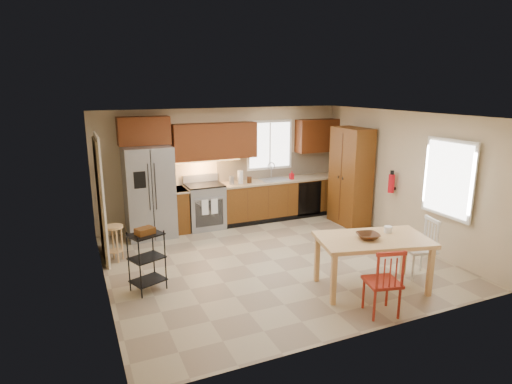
{
  "coord_description": "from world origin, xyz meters",
  "views": [
    {
      "loc": [
        -3.06,
        -6.23,
        2.95
      ],
      "look_at": [
        -0.15,
        0.4,
        1.15
      ],
      "focal_mm": 30.0,
      "sensor_mm": 36.0,
      "label": 1
    }
  ],
  "objects": [
    {
      "name": "window_back",
      "position": [
        1.1,
        2.48,
        1.65
      ],
      "size": [
        1.12,
        0.04,
        1.12
      ],
      "primitive_type": "cube",
      "color": "white",
      "rests_on": "wall_back"
    },
    {
      "name": "bar_stool",
      "position": [
        -2.5,
        1.09,
        0.32
      ],
      "size": [
        0.37,
        0.37,
        0.64
      ],
      "primitive_type": null,
      "rotation": [
        0.0,
        0.0,
        0.23
      ],
      "color": "tan",
      "rests_on": "floor"
    },
    {
      "name": "backsplash",
      "position": [
        1.29,
        2.48,
        1.18
      ],
      "size": [
        2.92,
        0.03,
        0.55
      ],
      "primitive_type": "cube",
      "color": "beige",
      "rests_on": "wall_back"
    },
    {
      "name": "dining_table",
      "position": [
        0.88,
        -1.53,
        0.39
      ],
      "size": [
        1.78,
        1.26,
        0.78
      ],
      "primitive_type": null,
      "rotation": [
        0.0,
        0.0,
        -0.24
      ],
      "color": "tan",
      "rests_on": "floor"
    },
    {
      "name": "dishwasher",
      "position": [
        1.85,
        1.91,
        0.45
      ],
      "size": [
        0.6,
        0.02,
        0.78
      ],
      "primitive_type": "cube",
      "color": "black",
      "rests_on": "floor"
    },
    {
      "name": "wall_back",
      "position": [
        0.0,
        2.5,
        1.25
      ],
      "size": [
        5.5,
        0.02,
        2.5
      ],
      "primitive_type": "cube",
      "color": "#CCB793",
      "rests_on": "ground"
    },
    {
      "name": "paper_towel",
      "position": [
        0.25,
        2.15,
        1.04
      ],
      "size": [
        0.12,
        0.12,
        0.28
      ],
      "primitive_type": "cylinder",
      "color": "white",
      "rests_on": "base_cabinet_run"
    },
    {
      "name": "wall_right",
      "position": [
        2.75,
        0.0,
        1.25
      ],
      "size": [
        0.02,
        5.0,
        2.5
      ],
      "primitive_type": "cube",
      "color": "#CCB793",
      "rests_on": "ground"
    },
    {
      "name": "undercab_glow",
      "position": [
        -0.55,
        2.3,
        1.43
      ],
      "size": [
        1.6,
        0.3,
        0.01
      ],
      "primitive_type": "cube",
      "color": "#FFBF66",
      "rests_on": "wall_back"
    },
    {
      "name": "wall_left",
      "position": [
        -2.75,
        0.0,
        1.25
      ],
      "size": [
        0.02,
        5.0,
        2.5
      ],
      "primitive_type": "cube",
      "color": "#CCB793",
      "rests_on": "ground"
    },
    {
      "name": "window_right",
      "position": [
        2.68,
        -1.15,
        1.45
      ],
      "size": [
        0.04,
        1.02,
        1.32
      ],
      "primitive_type": "cube",
      "color": "white",
      "rests_on": "wall_right"
    },
    {
      "name": "refrigerator",
      "position": [
        -1.7,
        2.12,
        0.91
      ],
      "size": [
        0.92,
        0.75,
        1.82
      ],
      "primitive_type": "cube",
      "color": "gray",
      "rests_on": "floor"
    },
    {
      "name": "fire_extinguisher",
      "position": [
        2.63,
        0.15,
        1.1
      ],
      "size": [
        0.12,
        0.12,
        0.36
      ],
      "primitive_type": "cylinder",
      "color": "red",
      "rests_on": "wall_right"
    },
    {
      "name": "table_jar",
      "position": [
        1.23,
        -1.43,
        0.82
      ],
      "size": [
        0.15,
        0.15,
        0.14
      ],
      "primitive_type": "cylinder",
      "rotation": [
        0.0,
        0.0,
        -0.24
      ],
      "color": "white",
      "rests_on": "dining_table"
    },
    {
      "name": "sink",
      "position": [
        1.1,
        2.2,
        0.86
      ],
      "size": [
        0.62,
        0.46,
        0.16
      ],
      "primitive_type": "cube",
      "color": "gray",
      "rests_on": "base_cabinet_run"
    },
    {
      "name": "pantry",
      "position": [
        2.43,
        1.2,
        1.05
      ],
      "size": [
        0.5,
        0.95,
        2.1
      ],
      "primitive_type": "cube",
      "color": "brown",
      "rests_on": "floor"
    },
    {
      "name": "chair_white",
      "position": [
        1.83,
        -1.48,
        0.47
      ],
      "size": [
        0.53,
        0.53,
        0.94
      ],
      "primitive_type": null,
      "rotation": [
        0.0,
        0.0,
        1.33
      ],
      "color": "white",
      "rests_on": "floor"
    },
    {
      "name": "canister_steel",
      "position": [
        0.05,
        2.15,
        0.99
      ],
      "size": [
        0.11,
        0.11,
        0.18
      ],
      "primitive_type": "cylinder",
      "color": "gray",
      "rests_on": "base_cabinet_run"
    },
    {
      "name": "upper_left_block",
      "position": [
        -0.25,
        2.33,
        1.83
      ],
      "size": [
        1.8,
        0.35,
        0.75
      ],
      "primitive_type": "cube",
      "color": "#5F2A0F",
      "rests_on": "wall_back"
    },
    {
      "name": "floor",
      "position": [
        0.0,
        0.0,
        0.0
      ],
      "size": [
        5.5,
        5.5,
        0.0
      ],
      "primitive_type": "plane",
      "color": "tan",
      "rests_on": "ground"
    },
    {
      "name": "upper_right_block",
      "position": [
        2.25,
        2.33,
        1.83
      ],
      "size": [
        1.0,
        0.35,
        0.75
      ],
      "primitive_type": "cube",
      "color": "#5F2A0F",
      "rests_on": "wall_back"
    },
    {
      "name": "utility_cart",
      "position": [
        -2.18,
        -0.26,
        0.46
      ],
      "size": [
        0.56,
        0.5,
        0.92
      ],
      "primitive_type": null,
      "rotation": [
        0.0,
        0.0,
        0.38
      ],
      "color": "black",
      "rests_on": "floor"
    },
    {
      "name": "table_bowl",
      "position": [
        0.78,
        -1.53,
        0.79
      ],
      "size": [
        0.39,
        0.39,
        0.08
      ],
      "primitive_type": "imported",
      "rotation": [
        0.0,
        0.0,
        -0.24
      ],
      "color": "#452412",
      "rests_on": "dining_table"
    },
    {
      "name": "canister_wood",
      "position": [
        0.45,
        2.12,
        0.97
      ],
      "size": [
        0.1,
        0.1,
        0.14
      ],
      "primitive_type": "cylinder",
      "color": "#452412",
      "rests_on": "base_cabinet_run"
    },
    {
      "name": "chair_red",
      "position": [
        0.53,
        -2.18,
        0.47
      ],
      "size": [
        0.53,
        0.53,
        0.94
      ],
      "primitive_type": null,
      "rotation": [
        0.0,
        0.0,
        -0.24
      ],
      "color": "#9E2718",
      "rests_on": "floor"
    },
    {
      "name": "wall_front",
      "position": [
        0.0,
        -2.5,
        1.25
      ],
      "size": [
        5.5,
        0.02,
        2.5
      ],
      "primitive_type": "cube",
      "color": "#CCB793",
      "rests_on": "ground"
    },
    {
      "name": "ceiling",
      "position": [
        0.0,
        0.0,
        2.5
      ],
      "size": [
        5.5,
        5.0,
        0.02
      ],
      "primitive_type": "cube",
      "color": "silver",
      "rests_on": "ground"
    },
    {
      "name": "base_cabinet_narrow",
      "position": [
        -1.1,
        2.2,
        0.45
      ],
      "size": [
        0.3,
        0.6,
        0.9
      ],
      "primitive_type": "cube",
      "color": "brown",
      "rests_on": "floor"
    },
    {
      "name": "range_stove",
      "position": [
        -0.55,
        2.19,
        0.46
      ],
      "size": [
        0.76,
        0.63,
        0.92
      ],
      "primitive_type": "cube",
      "color": "gray",
      "rests_on": "floor"
    },
    {
      "name": "base_cabinet_run",
      "position": [
        1.29,
        2.2,
        0.45
      ],
      "size": [
        2.92,
        0.6,
        0.9
      ],
      "primitive_type": "cube",
      "color": "brown",
      "rests_on": "floor"
    },
    {
      "name": "doorway",
      "position": [
        -2.67,
        1.3,
        1.05
      ],
      "size": [
        0.04,
        0.95,
        2.1
      ],
      "primitive_type": "cube",
      "color": "#8C7A59",
      "rests_on": "wall_left"
    },
    {
      "name": "soap_bottle",
      "position": [
        1.48,
        2.1,
        1.0
      ],
      "size": [
        0.09,
        0.09,
        0.19
      ],
      "primitive_type": "imported",
      "color": "red",
      "rests_on": "base_cabinet_run"
    },
    {
      "name": "upper_over_fridge",
      "position": [
        -1.7,
        2.33,
        2.1
      ],
      "size": [
        1.0,
        0.35,
        0.55
      ],
      "primitive_type": "cube",
      "color": "#5F2A0F",
      "rests_on": "wall_back"
    }
  ]
}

